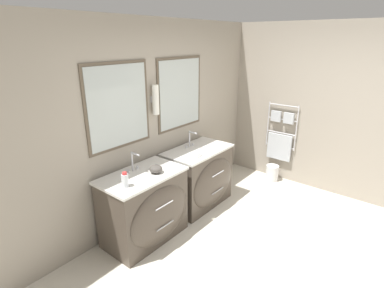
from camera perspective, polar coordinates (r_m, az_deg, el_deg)
ground_plane at (r=3.70m, az=17.65°, el=-21.06°), size 16.00×16.00×0.00m
wall_back at (r=4.04m, az=-6.61°, el=4.48°), size 5.65×0.17×2.60m
wall_right at (r=5.19m, az=18.91°, el=6.69°), size 0.13×3.87×2.60m
vanity_left at (r=3.71m, az=-8.76°, el=-11.83°), size 1.01×0.66×0.87m
vanity_right at (r=4.39m, az=1.52°, el=-6.30°), size 1.01×0.66×0.87m
faucet_left at (r=3.58m, az=-11.14°, el=-3.32°), size 0.17×0.15×0.24m
faucet_right at (r=4.29m, az=-0.30°, el=0.94°), size 0.17×0.15×0.24m
toiletry_bottle at (r=3.25m, az=-12.65°, el=-6.73°), size 0.08×0.08×0.17m
amenity_bowl at (r=3.53m, az=-6.90°, el=-4.76°), size 0.16×0.16×0.09m
soap_dish at (r=3.98m, az=1.08°, el=-2.18°), size 0.11×0.08×0.04m
waste_bin at (r=5.41m, az=15.01°, el=-5.29°), size 0.22×0.22×0.27m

